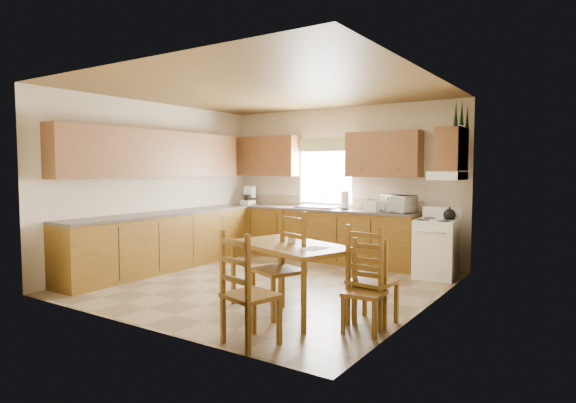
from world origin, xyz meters
The scene contains 35 objects.
floor centered at (0.00, 0.00, 0.00)m, with size 4.50×4.50×0.00m, color #857256.
ceiling centered at (0.00, 0.00, 2.70)m, with size 4.50×4.50×0.00m, color brown.
wall_left centered at (-2.25, 0.00, 1.35)m, with size 4.50×4.50×0.00m, color beige.
wall_right centered at (2.25, 0.00, 1.35)m, with size 4.50×4.50×0.00m, color beige.
wall_back centered at (0.00, 2.25, 1.35)m, with size 4.50×4.50×0.00m, color beige.
wall_front centered at (0.00, -2.25, 1.35)m, with size 4.50×4.50×0.00m, color beige.
lower_cab_back centered at (-0.38, 1.95, 0.44)m, with size 3.75×0.60×0.88m, color brown.
lower_cab_left centered at (-1.95, -0.15, 0.44)m, with size 0.60×3.60×0.88m, color brown.
counter_back centered at (-0.38, 1.95, 0.90)m, with size 3.75×0.63×0.04m, color #524744.
counter_left centered at (-1.95, -0.15, 0.90)m, with size 0.63×3.60×0.04m, color #524744.
backsplash centered at (-0.38, 2.24, 1.01)m, with size 3.75×0.01×0.18m, color #988060.
upper_cab_back_left centered at (-1.55, 2.08, 1.85)m, with size 1.41×0.33×0.75m, color brown.
upper_cab_back_right centered at (0.86, 2.08, 1.85)m, with size 1.25×0.33×0.75m, color brown.
upper_cab_left centered at (-2.08, -0.15, 1.85)m, with size 0.33×3.60×0.75m, color brown.
upper_cab_stove centered at (2.08, 1.65, 1.90)m, with size 0.33×0.62×0.62m, color brown.
range_hood centered at (2.03, 1.65, 1.52)m, with size 0.44×0.62×0.12m, color white.
window_frame centered at (-0.30, 2.22, 1.55)m, with size 1.13×0.02×1.18m, color white.
window_pane centered at (-0.30, 2.21, 1.55)m, with size 1.05×0.01×1.10m, color white.
window_valance centered at (-0.30, 2.19, 2.05)m, with size 1.19×0.01×0.24m, color #3D652E.
sink_basin centered at (-0.30, 1.95, 0.94)m, with size 0.75×0.45×0.04m, color silver.
pine_decal_a centered at (2.21, 1.33, 2.38)m, with size 0.22×0.22×0.36m, color #18461F.
pine_decal_b centered at (2.21, 1.65, 2.42)m, with size 0.22×0.22×0.36m, color #18461F.
pine_decal_c centered at (2.21, 1.97, 2.38)m, with size 0.22×0.22×0.36m, color #18461F.
stove centered at (1.88, 1.66, 0.42)m, with size 0.57×0.59×0.85m, color white.
coffeemaker centered at (-1.92, 2.00, 1.08)m, with size 0.19×0.23×0.32m, color white.
paper_towel centered at (0.22, 1.97, 1.08)m, with size 0.13×0.13×0.31m, color white.
toaster centered at (0.75, 1.86, 1.01)m, with size 0.22×0.14×0.18m, color white.
microwave centered at (1.20, 1.92, 1.06)m, with size 0.46×0.33×0.28m, color white.
dining_table centered at (1.00, -0.93, 0.39)m, with size 1.44×0.82×0.77m, color brown.
chair_near_left centered at (1.25, -1.99, 0.53)m, with size 0.44×0.42×1.05m, color brown.
chair_near_right centered at (1.95, -0.83, 0.52)m, with size 0.44×0.42×1.04m, color brown.
chair_far_left centered at (0.95, -1.11, 0.57)m, with size 0.48×0.46×1.14m, color brown.
chair_far_right centered at (1.99, -1.11, 0.45)m, with size 0.38×0.36×0.91m, color brown.
table_paper centered at (1.37, -1.05, 0.77)m, with size 0.22×0.29×0.00m, color white.
table_card centered at (0.97, -0.87, 0.83)m, with size 0.09×0.02×0.11m, color white.
Camera 1 is at (3.94, -5.44, 1.63)m, focal length 30.00 mm.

